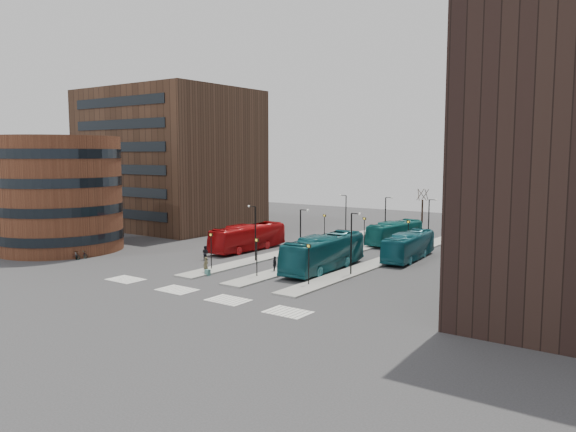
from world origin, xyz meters
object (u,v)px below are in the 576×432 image
Objects in this scene: teal_bus_b at (395,232)px; commuter_b at (275,264)px; bicycle_mid at (75,255)px; bicycle_far at (82,254)px; commuter_c at (286,262)px; teal_bus_c at (409,246)px; teal_bus_d at (478,226)px; traveller at (206,265)px; commuter_a at (205,253)px; red_bus at (248,237)px; suitcase at (208,273)px; teal_bus_a at (324,253)px; bicycle_near at (74,256)px.

teal_bus_b is 6.52× the size of commuter_b.
bicycle_far is (0.00, 0.87, -0.07)m from bicycle_mid.
teal_bus_c is at bearing 143.14° from commuter_c.
teal_bus_b is at bearing -26.42° from commuter_b.
teal_bus_d reaches higher than traveller.
commuter_a is 1.00× the size of bicycle_far.
red_bus reaches higher than bicycle_far.
teal_bus_b reaches higher than commuter_c.
teal_bus_c is at bearing -51.17° from commuter_b.
suitcase is 0.05× the size of teal_bus_a.
teal_bus_c is 6.70× the size of commuter_b.
bicycle_far is (-22.65, -6.67, -0.40)m from commuter_b.
commuter_c is 1.02× the size of bicycle_mid.
teal_bus_d is 40.34m from commuter_a.
bicycle_mid is (-30.81, -21.86, -1.04)m from teal_bus_c.
teal_bus_a is at bearing -88.13° from bicycle_near.
teal_bus_d is at bearing 55.72° from red_bus.
bicycle_far is (0.00, 0.99, 0.02)m from bicycle_near.
commuter_a is at bearing -112.90° from teal_bus_b.
commuter_a is (-13.68, -3.19, -0.99)m from teal_bus_a.
teal_bus_c is 37.86m from bicycle_near.
teal_bus_d is 35.48m from commuter_c.
teal_bus_c reaches higher than commuter_a.
red_bus is 6.94× the size of traveller.
red_bus is at bearing -123.84° from teal_bus_b.
suitcase is at bearing -101.09° from bicycle_far.
traveller reaches higher than bicycle_far.
bicycle_far is at bearing 17.61° from bicycle_mid.
teal_bus_b is 11.30m from teal_bus_c.
commuter_b is at bearing -37.34° from red_bus.
red_bus is at bearing 29.68° from commuter_b.
teal_bus_d is 7.04× the size of traveller.
suitcase is 1.09m from traveller.
red_bus reaches higher than teal_bus_c.
red_bus is 7.73m from commuter_a.
teal_bus_d reaches higher than bicycle_near.
red_bus is 33.93m from teal_bus_d.
commuter_c is at bearing 48.77° from traveller.
teal_bus_d is (5.98, 32.03, -0.16)m from teal_bus_a.
commuter_c reaches higher than commuter_b.
teal_bus_c reaches higher than commuter_b.
suitcase is 0.05× the size of teal_bus_d.
bicycle_mid is (-26.02, -11.46, -1.30)m from teal_bus_a.
bicycle_near is (-12.18, -16.08, -1.21)m from red_bus.
bicycle_far is at bearing -178.54° from suitcase.
commuter_b is (-8.16, -14.32, -0.72)m from teal_bus_c.
commuter_a is 14.86m from bicycle_mid.
red_bus reaches higher than commuter_b.
red_bus is at bearing -167.30° from teal_bus_c.
teal_bus_b reaches higher than bicycle_near.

